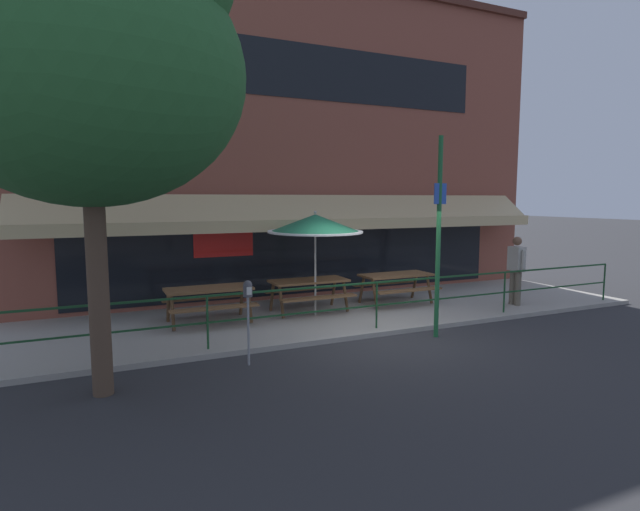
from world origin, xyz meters
The scene contains 12 objects.
ground_plane centered at (0.00, 0.00, 0.00)m, with size 120.00×120.00×0.00m, color #2D2D30.
patio_deck centered at (0.00, 2.00, 0.05)m, with size 15.00×4.00×0.10m, color #9E998E.
restaurant_building centered at (0.00, 4.23, 4.25)m, with size 15.00×1.60×8.58m.
patio_railing centered at (0.00, 0.30, 0.80)m, with size 13.84×0.04×0.97m.
picnic_table_left centered at (-3.03, 2.16, 0.71)m, with size 1.80×1.42×0.76m.
picnic_table_centre centered at (-0.67, 2.25, 0.71)m, with size 1.80×1.42×0.76m.
picnic_table_right centered at (1.68, 2.18, 0.71)m, with size 1.80×1.42×0.76m.
patio_umbrella_centre centered at (-0.67, 1.88, 2.18)m, with size 2.14×2.14×2.38m.
pedestrian_walking centered at (4.36, 0.85, 1.06)m, with size 0.28×0.62×1.71m.
parking_meter_near centered at (-2.96, -0.55, 1.15)m, with size 0.15×0.16×1.42m.
street_sign_pole centered at (0.93, -0.45, 2.03)m, with size 0.28×0.09×3.94m.
street_tree_curbside centered at (-5.06, -0.98, 4.63)m, with size 4.17×3.75×6.80m.
Camera 1 is at (-5.20, -8.33, 2.74)m, focal length 28.00 mm.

